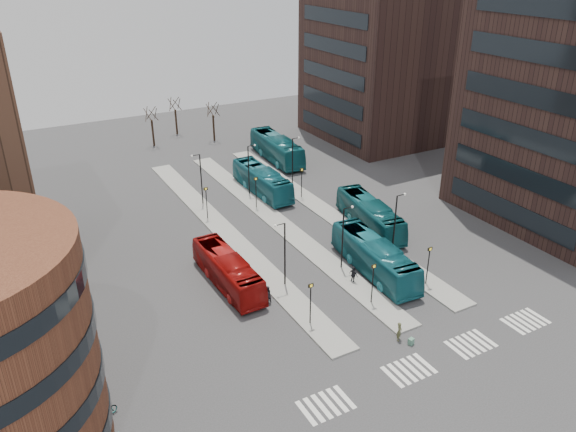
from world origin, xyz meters
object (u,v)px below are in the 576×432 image
suitcase (411,341)px  teal_bus_a (374,257)px  red_bus (228,270)px  commuter_a (267,295)px  commuter_c (370,267)px  teal_bus_d (277,148)px  teal_bus_b (262,180)px  commuter_b (353,275)px  traveller (399,331)px  bicycle_far (103,412)px  teal_bus_c (370,215)px

suitcase → teal_bus_a: 10.70m
red_bus → commuter_a: (1.74, -4.26, -0.67)m
teal_bus_a → commuter_c: (-0.54, -0.13, -0.85)m
teal_bus_d → red_bus: bearing=-122.0°
teal_bus_b → teal_bus_d: 11.92m
commuter_b → commuter_c: size_ratio=1.05×
teal_bus_a → traveller: size_ratio=7.37×
teal_bus_b → teal_bus_a: bearing=-89.1°
suitcase → commuter_b: (1.17, 9.27, 0.55)m
traveller → bicycle_far: 21.71m
suitcase → traveller: traveller is taller
teal_bus_a → teal_bus_d: (6.45, 31.35, 0.14)m
commuter_b → teal_bus_b: bearing=-17.3°
red_bus → teal_bus_b: (11.98, 17.22, 0.12)m
suitcase → teal_bus_b: teal_bus_b is taller
teal_bus_d → bicycle_far: bearing=-127.3°
suitcase → commuter_c: commuter_c is taller
teal_bus_d → commuter_a: 35.58m
suitcase → bicycle_far: (-21.99, 3.72, 0.24)m
teal_bus_d → commuter_a: (-17.32, -31.07, -0.95)m
commuter_a → bicycle_far: commuter_a is taller
teal_bus_d → commuter_c: bearing=-99.1°
suitcase → commuter_a: (-6.99, 10.16, 0.54)m
teal_bus_b → traveller: bearing=-97.6°
suitcase → teal_bus_d: bearing=61.5°
suitcase → teal_bus_a: (3.88, 9.88, 1.36)m
teal_bus_c → commuter_a: (-15.92, -7.25, -0.78)m
teal_bus_b → bicycle_far: bearing=-132.8°
teal_bus_c → commuter_a: 17.51m
teal_bus_d → bicycle_far: 49.53m
traveller → teal_bus_c: bearing=22.7°
commuter_a → commuter_c: 10.34m
commuter_b → bicycle_far: 23.82m
teal_bus_b → commuter_a: (-10.24, -21.48, -0.79)m
teal_bus_a → teal_bus_d: bearing=83.1°
commuter_c → bicycle_far: 26.04m
commuter_b → commuter_c: (2.17, 0.48, -0.04)m
teal_bus_d → traveller: size_ratio=7.99×
traveller → commuter_b: commuter_b is taller
commuter_a → commuter_b: size_ratio=1.00×
teal_bus_d → bicycle_far: size_ratio=6.64×
commuter_a → commuter_c: (10.33, -0.41, -0.04)m
teal_bus_b → commuter_b: (-2.08, -22.37, -0.79)m
commuter_b → bicycle_far: bearing=91.5°
suitcase → teal_bus_d: size_ratio=0.04×
teal_bus_c → commuter_a: bearing=-146.7°
teal_bus_a → teal_bus_b: bearing=96.4°
commuter_c → suitcase: bearing=-14.6°
commuter_a → commuter_b: (8.16, -0.89, 0.00)m
suitcase → commuter_a: size_ratio=0.32×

